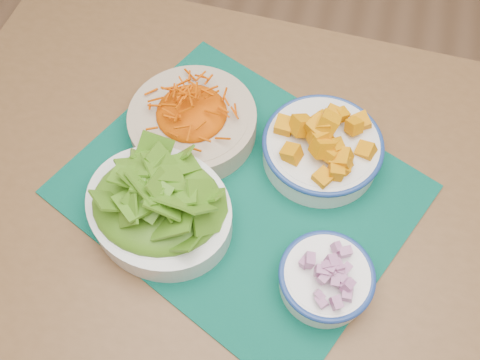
{
  "coord_description": "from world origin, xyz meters",
  "views": [
    {
      "loc": [
        -0.24,
        -0.23,
        1.55
      ],
      "look_at": [
        -0.35,
        0.2,
        0.78
      ],
      "focal_mm": 40.0,
      "sensor_mm": 36.0,
      "label": 1
    }
  ],
  "objects_px": {
    "placemat": "(240,189)",
    "lettuce_bowl": "(158,205)",
    "carrot_bowl": "(192,118)",
    "onion_bowl": "(326,277)",
    "table": "(277,236)",
    "squash_bowl": "(323,142)"
  },
  "relations": [
    {
      "from": "placemat",
      "to": "lettuce_bowl",
      "type": "distance_m",
      "value": 0.15
    },
    {
      "from": "lettuce_bowl",
      "to": "placemat",
      "type": "bearing_deg",
      "value": 59.58
    },
    {
      "from": "carrot_bowl",
      "to": "lettuce_bowl",
      "type": "height_order",
      "value": "lettuce_bowl"
    },
    {
      "from": "lettuce_bowl",
      "to": "onion_bowl",
      "type": "bearing_deg",
      "value": 12.13
    },
    {
      "from": "table",
      "to": "carrot_bowl",
      "type": "bearing_deg",
      "value": 148.39
    },
    {
      "from": "placemat",
      "to": "lettuce_bowl",
      "type": "relative_size",
      "value": 1.77
    },
    {
      "from": "table",
      "to": "carrot_bowl",
      "type": "height_order",
      "value": "carrot_bowl"
    },
    {
      "from": "onion_bowl",
      "to": "lettuce_bowl",
      "type": "bearing_deg",
      "value": 170.42
    },
    {
      "from": "placemat",
      "to": "onion_bowl",
      "type": "distance_m",
      "value": 0.22
    },
    {
      "from": "squash_bowl",
      "to": "lettuce_bowl",
      "type": "xyz_separation_m",
      "value": [
        -0.23,
        -0.18,
        -0.0
      ]
    },
    {
      "from": "onion_bowl",
      "to": "placemat",
      "type": "bearing_deg",
      "value": 141.36
    },
    {
      "from": "lettuce_bowl",
      "to": "onion_bowl",
      "type": "relative_size",
      "value": 1.94
    },
    {
      "from": "placemat",
      "to": "onion_bowl",
      "type": "relative_size",
      "value": 3.44
    },
    {
      "from": "carrot_bowl",
      "to": "lettuce_bowl",
      "type": "bearing_deg",
      "value": -90.25
    },
    {
      "from": "squash_bowl",
      "to": "lettuce_bowl",
      "type": "height_order",
      "value": "squash_bowl"
    },
    {
      "from": "table",
      "to": "squash_bowl",
      "type": "distance_m",
      "value": 0.19
    },
    {
      "from": "lettuce_bowl",
      "to": "carrot_bowl",
      "type": "bearing_deg",
      "value": 111.47
    },
    {
      "from": "placemat",
      "to": "carrot_bowl",
      "type": "relative_size",
      "value": 2.17
    },
    {
      "from": "lettuce_bowl",
      "to": "squash_bowl",
      "type": "bearing_deg",
      "value": 59.64
    },
    {
      "from": "carrot_bowl",
      "to": "table",
      "type": "bearing_deg",
      "value": -33.61
    },
    {
      "from": "table",
      "to": "onion_bowl",
      "type": "distance_m",
      "value": 0.19
    },
    {
      "from": "placemat",
      "to": "onion_bowl",
      "type": "bearing_deg",
      "value": -14.44
    }
  ]
}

